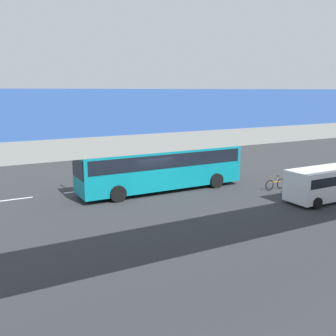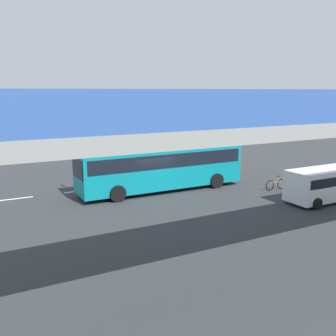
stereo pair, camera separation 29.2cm
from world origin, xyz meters
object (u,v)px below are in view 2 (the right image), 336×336
object	(u,v)px
parked_van	(323,183)
bicycle_orange	(276,184)
bicycle_red	(296,187)
city_bus	(161,163)
traffic_sign	(74,164)

from	to	relation	value
parked_van	bicycle_orange	bearing A→B (deg)	-81.73
parked_van	bicycle_orange	world-z (taller)	parked_van
parked_van	bicycle_red	bearing A→B (deg)	-95.39
city_bus	bicycle_red	distance (m)	9.21
bicycle_red	bicycle_orange	distance (m)	1.38
bicycle_orange	traffic_sign	distance (m)	13.81
bicycle_red	parked_van	bearing A→B (deg)	84.61
bicycle_red	traffic_sign	distance (m)	14.99
city_bus	traffic_sign	distance (m)	5.86
parked_van	bicycle_orange	xyz separation A→B (m)	(0.51, -3.50, -0.81)
parked_van	bicycle_red	distance (m)	2.48
city_bus	bicycle_orange	bearing A→B (deg)	152.53
parked_van	traffic_sign	xyz separation A→B (m)	(12.82, -9.56, 0.71)
city_bus	traffic_sign	bearing A→B (deg)	-24.48
city_bus	parked_van	world-z (taller)	city_bus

